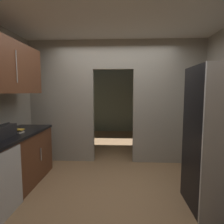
% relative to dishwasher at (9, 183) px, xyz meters
% --- Properties ---
extents(ground, '(20.00, 20.00, 0.00)m').
position_rel_dishwasher_xyz_m(ground, '(1.25, 0.53, -0.42)').
color(ground, '#93704C').
extents(kitchen_overhead_slab, '(4.14, 6.83, 0.06)m').
position_rel_dishwasher_xyz_m(kitchen_overhead_slab, '(1.25, 0.95, 2.24)').
color(kitchen_overhead_slab, silver).
extents(kitchen_partition, '(3.74, 0.12, 2.63)m').
position_rel_dishwasher_xyz_m(kitchen_partition, '(1.26, 1.94, 0.96)').
color(kitchen_partition, '#9E998C').
rests_on(kitchen_partition, ground).
extents(adjoining_room_shell, '(3.74, 3.33, 2.63)m').
position_rel_dishwasher_xyz_m(adjoining_room_shell, '(1.25, 4.17, 0.90)').
color(adjoining_room_shell, gray).
rests_on(adjoining_room_shell, ground).
extents(lower_cabinet_run, '(0.63, 1.87, 0.89)m').
position_rel_dishwasher_xyz_m(lower_cabinet_run, '(-0.30, 0.52, 0.03)').
color(lower_cabinet_run, brown).
rests_on(lower_cabinet_run, ground).
extents(dishwasher, '(0.02, 0.56, 0.83)m').
position_rel_dishwasher_xyz_m(dishwasher, '(0.00, 0.00, 0.00)').
color(dishwasher, '#B7BABC').
rests_on(dishwasher, ground).
extents(upper_cabinet_counterside, '(0.36, 1.68, 0.77)m').
position_rel_dishwasher_xyz_m(upper_cabinet_counterside, '(-0.30, 0.52, 1.49)').
color(upper_cabinet_counterside, brown).
extents(boombox, '(0.16, 0.42, 0.20)m').
position_rel_dishwasher_xyz_m(boombox, '(-0.28, 0.38, 0.56)').
color(boombox, black).
rests_on(boombox, lower_cabinet_run).
extents(book_stack, '(0.14, 0.14, 0.06)m').
position_rel_dishwasher_xyz_m(book_stack, '(-0.23, 0.69, 0.51)').
color(book_stack, beige).
rests_on(book_stack, lower_cabinet_run).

